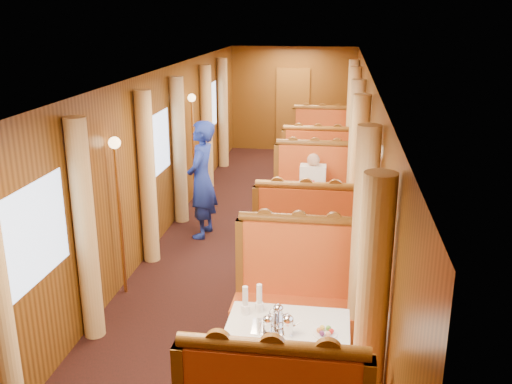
% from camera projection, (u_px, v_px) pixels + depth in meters
% --- Properties ---
extents(floor, '(3.00, 12.00, 0.01)m').
position_uv_depth(floor, '(258.00, 243.00, 8.49)').
color(floor, black).
rests_on(floor, ground).
extents(ceiling, '(3.00, 12.00, 0.01)m').
position_uv_depth(ceiling, '(258.00, 73.00, 7.72)').
color(ceiling, silver).
rests_on(ceiling, wall_left).
extents(wall_far, '(3.00, 0.01, 2.50)m').
position_uv_depth(wall_far, '(293.00, 100.00, 13.76)').
color(wall_far, brown).
rests_on(wall_far, floor).
extents(wall_left, '(0.01, 12.00, 2.50)m').
position_uv_depth(wall_left, '(157.00, 158.00, 8.31)').
color(wall_left, brown).
rests_on(wall_left, floor).
extents(wall_right, '(0.01, 12.00, 2.50)m').
position_uv_depth(wall_right, '(365.00, 166.00, 7.90)').
color(wall_right, brown).
rests_on(wall_right, floor).
extents(doorway_far, '(0.80, 0.04, 2.00)m').
position_uv_depth(doorway_far, '(293.00, 110.00, 13.81)').
color(doorway_far, brown).
rests_on(doorway_far, floor).
extents(table_near, '(1.05, 0.72, 0.75)m').
position_uv_depth(table_near, '(287.00, 363.00, 4.97)').
color(table_near, white).
rests_on(table_near, floor).
extents(banquette_near_aft, '(1.30, 0.55, 1.34)m').
position_uv_depth(banquette_near_aft, '(296.00, 302.00, 5.91)').
color(banquette_near_aft, red).
rests_on(banquette_near_aft, floor).
extents(table_mid, '(1.05, 0.72, 0.75)m').
position_uv_depth(table_mid, '(309.00, 222.00, 8.27)').
color(table_mid, white).
rests_on(table_mid, floor).
extents(banquette_mid_fwd, '(1.30, 0.55, 1.34)m').
position_uv_depth(banquette_mid_fwd, '(305.00, 247.00, 7.30)').
color(banquette_mid_fwd, red).
rests_on(banquette_mid_fwd, floor).
extents(banquette_mid_aft, '(1.30, 0.55, 1.34)m').
position_uv_depth(banquette_mid_aft, '(313.00, 197.00, 9.21)').
color(banquette_mid_aft, red).
rests_on(banquette_mid_aft, floor).
extents(table_far, '(1.05, 0.72, 0.75)m').
position_uv_depth(table_far, '(319.00, 162.00, 11.57)').
color(table_far, white).
rests_on(table_far, floor).
extents(banquette_far_fwd, '(1.30, 0.55, 1.34)m').
position_uv_depth(banquette_far_fwd, '(317.00, 173.00, 10.60)').
color(banquette_far_fwd, red).
rests_on(banquette_far_fwd, floor).
extents(banquette_far_aft, '(1.30, 0.55, 1.34)m').
position_uv_depth(banquette_far_aft, '(321.00, 148.00, 12.51)').
color(banquette_far_aft, red).
rests_on(banquette_far_aft, floor).
extents(tea_tray, '(0.35, 0.28, 0.01)m').
position_uv_depth(tea_tray, '(272.00, 327.00, 4.81)').
color(tea_tray, silver).
rests_on(tea_tray, table_near).
extents(teapot_left, '(0.18, 0.15, 0.12)m').
position_uv_depth(teapot_left, '(268.00, 326.00, 4.74)').
color(teapot_left, silver).
rests_on(teapot_left, tea_tray).
extents(teapot_right, '(0.20, 0.17, 0.14)m').
position_uv_depth(teapot_right, '(288.00, 327.00, 4.70)').
color(teapot_right, silver).
rests_on(teapot_right, tea_tray).
extents(teapot_back, '(0.18, 0.15, 0.12)m').
position_uv_depth(teapot_back, '(278.00, 315.00, 4.90)').
color(teapot_back, silver).
rests_on(teapot_back, tea_tray).
extents(fruit_plate, '(0.21, 0.21, 0.05)m').
position_uv_depth(fruit_plate, '(325.00, 333.00, 4.72)').
color(fruit_plate, white).
rests_on(fruit_plate, table_near).
extents(cup_inboard, '(0.08, 0.08, 0.26)m').
position_uv_depth(cup_inboard, '(245.00, 303.00, 5.02)').
color(cup_inboard, white).
rests_on(cup_inboard, table_near).
extents(cup_outboard, '(0.08, 0.08, 0.26)m').
position_uv_depth(cup_outboard, '(259.00, 301.00, 5.05)').
color(cup_outboard, white).
rests_on(cup_outboard, table_near).
extents(rose_vase_mid, '(0.06, 0.06, 0.36)m').
position_uv_depth(rose_vase_mid, '(312.00, 185.00, 8.13)').
color(rose_vase_mid, silver).
rests_on(rose_vase_mid, table_mid).
extents(rose_vase_far, '(0.06, 0.06, 0.36)m').
position_uv_depth(rose_vase_far, '(319.00, 135.00, 11.42)').
color(rose_vase_far, silver).
rests_on(rose_vase_far, table_far).
extents(window_left_near, '(0.01, 1.20, 0.90)m').
position_uv_depth(window_left_near, '(33.00, 235.00, 4.95)').
color(window_left_near, '#98ADCC').
rests_on(window_left_near, wall_left).
extents(curtain_left_near_b, '(0.22, 0.22, 2.35)m').
position_uv_depth(curtain_left_near_b, '(85.00, 232.00, 5.75)').
color(curtain_left_near_b, '#E2B973').
rests_on(curtain_left_near_b, floor).
extents(window_right_near, '(0.01, 1.20, 0.90)m').
position_uv_depth(window_right_near, '(381.00, 255.00, 4.54)').
color(window_right_near, '#98ADCC').
rests_on(window_right_near, wall_right).
extents(curtain_right_near_a, '(0.22, 0.22, 2.35)m').
position_uv_depth(curtain_right_near_a, '(370.00, 337.00, 3.91)').
color(curtain_right_near_a, '#E2B973').
rests_on(curtain_right_near_a, floor).
extents(curtain_right_near_b, '(0.22, 0.22, 2.35)m').
position_uv_depth(curtain_right_near_b, '(362.00, 248.00, 5.38)').
color(curtain_right_near_b, '#E2B973').
rests_on(curtain_right_near_b, floor).
extents(window_left_mid, '(0.01, 1.20, 0.90)m').
position_uv_depth(window_left_mid, '(157.00, 145.00, 8.25)').
color(window_left_mid, '#98ADCC').
rests_on(window_left_mid, wall_left).
extents(curtain_left_mid_a, '(0.22, 0.22, 2.35)m').
position_uv_depth(curtain_left_mid_a, '(147.00, 179.00, 7.58)').
color(curtain_left_mid_a, '#E2B973').
rests_on(curtain_left_mid_a, floor).
extents(curtain_left_mid_b, '(0.22, 0.22, 2.35)m').
position_uv_depth(curtain_left_mid_b, '(179.00, 151.00, 9.05)').
color(curtain_left_mid_b, '#E2B973').
rests_on(curtain_left_mid_b, floor).
extents(window_right_mid, '(0.01, 1.20, 0.90)m').
position_uv_depth(window_right_mid, '(365.00, 152.00, 7.84)').
color(window_right_mid, '#98ADCC').
rests_on(window_right_mid, wall_right).
extents(curtain_right_mid_a, '(0.22, 0.22, 2.35)m').
position_uv_depth(curtain_right_mid_a, '(357.00, 187.00, 7.20)').
color(curtain_right_mid_a, '#E2B973').
rests_on(curtain_right_mid_a, floor).
extents(curtain_right_mid_b, '(0.22, 0.22, 2.35)m').
position_uv_depth(curtain_right_mid_b, '(355.00, 157.00, 8.67)').
color(curtain_right_mid_b, '#E2B973').
rests_on(curtain_right_mid_b, floor).
extents(window_left_far, '(0.01, 1.20, 0.90)m').
position_uv_depth(window_left_far, '(210.00, 106.00, 11.55)').
color(window_left_far, '#98ADCC').
rests_on(window_left_far, wall_left).
extents(curtain_left_far_a, '(0.22, 0.22, 2.35)m').
position_uv_depth(curtain_left_far_a, '(207.00, 127.00, 10.88)').
color(curtain_left_far_a, '#E2B973').
rests_on(curtain_left_far_a, floor).
extents(curtain_left_far_b, '(0.22, 0.22, 2.35)m').
position_uv_depth(curtain_left_far_b, '(223.00, 113.00, 12.35)').
color(curtain_left_far_b, '#E2B973').
rests_on(curtain_left_far_b, floor).
extents(window_right_far, '(0.01, 1.20, 0.90)m').
position_uv_depth(window_right_far, '(358.00, 110.00, 11.14)').
color(window_right_far, '#98ADCC').
rests_on(window_right_far, wall_right).
extents(curtain_right_far_a, '(0.22, 0.22, 2.35)m').
position_uv_depth(curtain_right_far_a, '(353.00, 132.00, 10.50)').
color(curtain_right_far_a, '#E2B973').
rests_on(curtain_right_far_a, floor).
extents(curtain_right_far_b, '(0.22, 0.22, 2.35)m').
position_uv_depth(curtain_right_far_b, '(352.00, 117.00, 11.97)').
color(curtain_right_far_b, '#E2B973').
rests_on(curtain_right_far_b, floor).
extents(sconce_left_fore, '(0.14, 0.14, 1.95)m').
position_uv_depth(sconce_left_fore, '(118.00, 185.00, 6.61)').
color(sconce_left_fore, '#BF8C3F').
rests_on(sconce_left_fore, floor).
extents(sconce_right_fore, '(0.14, 0.14, 1.95)m').
position_uv_depth(sconce_right_fore, '(363.00, 195.00, 6.22)').
color(sconce_right_fore, '#BF8C3F').
rests_on(sconce_right_fore, floor).
extents(sconce_left_aft, '(0.14, 0.14, 1.95)m').
position_uv_depth(sconce_left_aft, '(193.00, 126.00, 9.90)').
color(sconce_left_aft, '#BF8C3F').
rests_on(sconce_left_aft, floor).
extents(sconce_right_aft, '(0.14, 0.14, 1.95)m').
position_uv_depth(sconce_right_aft, '(356.00, 131.00, 9.52)').
color(sconce_right_aft, '#BF8C3F').
rests_on(sconce_right_aft, floor).
extents(steward, '(0.47, 0.68, 1.78)m').
position_uv_depth(steward, '(202.00, 180.00, 8.52)').
color(steward, navy).
rests_on(steward, floor).
extents(passenger, '(0.40, 0.44, 0.76)m').
position_uv_depth(passenger, '(313.00, 183.00, 8.86)').
color(passenger, beige).
rests_on(passenger, banquette_mid_aft).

